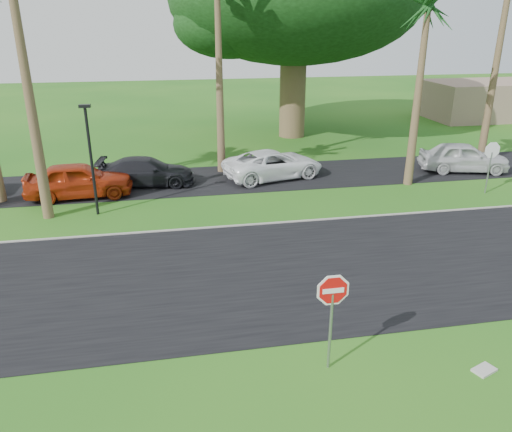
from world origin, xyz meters
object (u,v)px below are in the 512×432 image
(stop_sign_far, at_px, (491,157))
(car_minivan, at_px, (273,165))
(car_red, at_px, (79,180))
(car_pickup, at_px, (464,157))
(stop_sign_near, at_px, (332,303))
(car_dark, at_px, (147,172))

(stop_sign_far, relative_size, car_minivan, 0.50)
(car_red, height_order, car_pickup, car_red)
(stop_sign_far, height_order, car_pickup, stop_sign_far)
(stop_sign_near, bearing_deg, car_dark, 106.30)
(stop_sign_far, relative_size, car_dark, 0.55)
(car_red, bearing_deg, car_minivan, -85.24)
(stop_sign_far, height_order, car_minivan, stop_sign_far)
(stop_sign_far, xyz_separation_m, car_minivan, (-9.48, 4.25, -1.05))
(stop_sign_far, height_order, car_red, stop_sign_far)
(car_dark, height_order, car_minivan, car_minivan)
(stop_sign_near, relative_size, car_red, 0.55)
(stop_sign_far, xyz_separation_m, car_pickup, (0.95, 3.55, -0.98))
(stop_sign_near, xyz_separation_m, car_dark, (-4.46, 15.26, -1.09))
(stop_sign_near, relative_size, car_minivan, 0.50)
(stop_sign_near, distance_m, stop_sign_far, 15.91)
(car_red, bearing_deg, car_dark, -69.67)
(car_pickup, bearing_deg, stop_sign_near, 153.37)
(stop_sign_far, xyz_separation_m, car_red, (-19.02, 2.94, -0.95))
(stop_sign_far, bearing_deg, car_red, -8.79)
(stop_sign_far, relative_size, car_red, 0.55)
(car_red, distance_m, car_minivan, 9.62)
(car_red, distance_m, car_pickup, 19.98)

